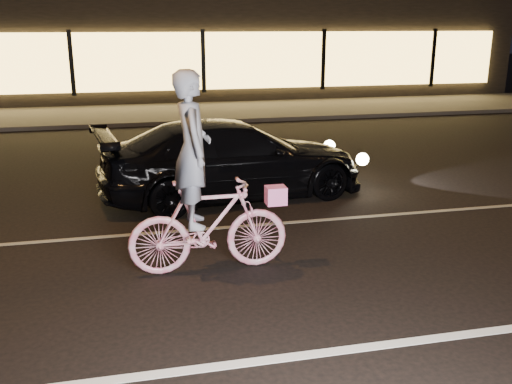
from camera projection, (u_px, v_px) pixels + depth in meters
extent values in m
plane|color=black|center=(371.00, 274.00, 6.88)|extent=(90.00, 90.00, 0.00)
cube|color=silver|center=(435.00, 338.00, 5.47)|extent=(60.00, 0.12, 0.01)
cube|color=gray|center=(318.00, 220.00, 8.75)|extent=(60.00, 0.10, 0.01)
cube|color=#383533|center=(212.00, 112.00, 19.01)|extent=(30.00, 4.00, 0.12)
cube|color=black|center=(190.00, 45.00, 24.07)|extent=(25.00, 8.00, 4.00)
cube|color=#FFC659|center=(203.00, 61.00, 20.35)|extent=(23.00, 0.15, 2.00)
cube|color=black|center=(71.00, 63.00, 19.32)|extent=(0.15, 0.08, 2.20)
cube|color=black|center=(203.00, 61.00, 20.28)|extent=(0.15, 0.08, 2.20)
cube|color=black|center=(323.00, 59.00, 21.23)|extent=(0.15, 0.08, 2.20)
cube|color=black|center=(433.00, 58.00, 22.18)|extent=(0.15, 0.08, 2.20)
imported|color=#D82E5F|center=(209.00, 226.00, 6.83)|extent=(1.93, 0.55, 1.16)
imported|color=silver|center=(192.00, 150.00, 6.52)|extent=(0.44, 0.66, 1.82)
cube|color=#FA4FB3|center=(276.00, 195.00, 6.91)|extent=(0.24, 0.20, 0.22)
imported|color=black|center=(233.00, 159.00, 9.79)|extent=(4.81, 2.51, 1.33)
sphere|color=#FFF2BF|center=(329.00, 146.00, 11.11)|extent=(0.22, 0.22, 0.22)
sphere|color=#FFF2BF|center=(362.00, 159.00, 10.02)|extent=(0.22, 0.22, 0.22)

